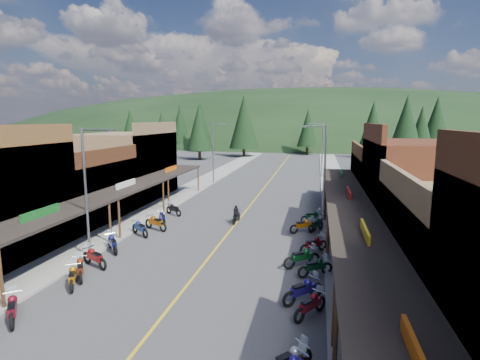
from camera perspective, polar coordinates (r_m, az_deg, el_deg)
The scene contains 45 objects.
ground at distance 27.73m, azimuth -2.23°, elevation -8.61°, with size 220.00×220.00×0.00m, color #38383A.
centerline at distance 46.83m, azimuth 3.66°, elevation -1.22°, with size 0.15×90.00×0.01m, color gold.
sidewalk_west at distance 48.77m, azimuth -6.52°, elevation -0.75°, with size 3.40×94.00×0.15m, color gray.
sidewalk_east at distance 46.44m, azimuth 14.35°, elevation -1.49°, with size 3.40×94.00×0.15m, color gray.
shop_west_2 at distance 34.45m, azimuth -24.33°, elevation -1.55°, with size 10.90×9.00×6.20m.
shop_west_3 at distance 42.35m, azimuth -16.86°, elevation 2.10°, with size 10.90×10.20×8.20m.
shop_east_2 at distance 28.73m, azimuth 26.42°, elevation -1.71°, with size 10.90×9.00×8.20m.
shop_east_3 at distance 38.11m, azimuth 22.68°, elevation -0.48°, with size 10.90×10.20×6.20m.
streetlight_0 at distance 24.06m, azimuth -22.20°, elevation -1.11°, with size 2.16×0.18×8.00m.
streetlight_1 at distance 49.61m, azimuth -3.96°, elevation 4.56°, with size 2.16×0.18×8.00m.
streetlight_2 at distance 33.86m, azimuth 12.57°, elevation 2.18°, with size 2.16×0.18×8.00m.
streetlight_3 at distance 55.76m, azimuth 12.28°, elevation 4.89°, with size 2.16×0.18×8.00m.
ridge_hill at distance 160.96m, azimuth 9.45°, elevation 6.10°, with size 310.00×140.00×60.00m, color black.
pine_0 at distance 99.15m, azimuth -16.36°, elevation 7.72°, with size 5.04×5.04×11.00m.
pine_1 at distance 100.33m, azimuth -6.01°, elevation 8.48°, with size 5.88×5.88×12.50m.
pine_2 at distance 85.20m, azimuth 0.60°, elevation 8.91°, with size 6.72×6.72×14.00m.
pine_3 at distance 91.66m, azimuth 10.29°, elevation 7.85°, with size 5.04×5.04×11.00m.
pine_4 at distance 86.40m, azimuth 19.60°, elevation 7.89°, with size 5.88×5.88×12.50m.
pine_5 at distance 101.44m, azimuth 27.77°, elevation 7.92°, with size 6.72×6.72×14.00m.
pine_7 at distance 108.63m, azimuth -9.11°, elevation 8.47°, with size 5.88×5.88×12.50m.
pine_8 at distance 71.53m, azimuth -11.79°, elevation 7.04°, with size 4.48×4.48×10.00m.
pine_9 at distance 72.81m, azimuth 25.87°, elevation 6.67°, with size 4.93×4.93×10.80m.
pine_10 at distance 79.46m, azimuth -6.25°, elevation 7.96°, with size 5.38×5.38×11.60m.
pine_11 at distance 65.06m, azimuth 23.97°, elevation 7.31°, with size 5.82×5.82×12.40m.
bike_west_2 at distance 19.30m, azimuth -31.36°, elevation -16.23°, with size 0.74×2.23×1.27m, color maroon, non-canonical shape.
bike_west_3 at distance 21.47m, azimuth -24.15°, elevation -13.17°, with size 0.71×2.12×1.21m, color #B26A0C, non-canonical shape.
bike_west_4 at distance 22.37m, azimuth -23.16°, elevation -12.13°, with size 0.73×2.20×1.26m, color maroon, non-canonical shape.
bike_west_5 at distance 23.64m, azimuth -21.31°, elevation -10.81°, with size 0.76×2.27×1.30m, color maroon, non-canonical shape.
bike_west_6 at distance 25.84m, azimuth -18.87°, elevation -8.99°, with size 0.74×2.21×1.27m, color navy, non-canonical shape.
bike_west_7 at distance 28.68m, azimuth -15.02°, elevation -6.98°, with size 0.75×2.24×1.28m, color navy, non-canonical shape.
bike_west_8 at distance 29.77m, azimuth -12.74°, elevation -6.25°, with size 0.77×2.32×1.33m, color #A4530B, non-canonical shape.
bike_west_9 at distance 31.77m, azimuth -11.78°, elevation -5.48°, with size 0.62×1.86×1.06m, color navy, non-canonical shape.
bike_west_10 at distance 34.03m, azimuth -10.09°, elevation -4.33°, with size 0.69×2.08×1.19m, color black, non-canonical shape.
bike_east_2 at distance 13.92m, azimuth 7.54°, elevation -25.50°, with size 0.68×2.05×1.17m, color #AAACB0, non-canonical shape.
bike_east_3 at distance 17.29m, azimuth 10.67°, elevation -18.08°, with size 0.71×2.12×1.21m, color maroon, non-canonical shape.
bike_east_4 at distance 18.40m, azimuth 9.59°, elevation -16.08°, with size 0.78×2.34×1.34m, color navy, non-canonical shape.
bike_east_5 at distance 21.31m, azimuth 11.41°, elevation -12.71°, with size 0.70×2.09×1.20m, color #0B3B1F, non-canonical shape.
bike_east_6 at distance 22.34m, azimuth 9.42°, elevation -11.41°, with size 0.78×2.33×1.33m, color #0D451E, non-canonical shape.
bike_east_7 at distance 24.75m, azimuth 11.15°, elevation -9.48°, with size 0.73×2.19×1.25m, color maroon, non-canonical shape.
bike_east_8 at distance 28.80m, azimuth 9.63°, elevation -6.74°, with size 0.73×2.20×1.26m, color #9C540B, non-canonical shape.
bike_east_9 at distance 29.47m, azimuth 11.49°, elevation -6.56°, with size 0.66×1.97×1.12m, color #0A361C, non-canonical shape.
bike_east_10 at distance 31.56m, azimuth 10.94°, elevation -5.40°, with size 0.71×2.14×1.22m, color #0D4527, non-canonical shape.
rider_on_bike at distance 31.08m, azimuth -0.54°, elevation -5.45°, with size 0.77×2.05×1.54m.
pedestrian_east_a at distance 19.70m, azimuth 15.39°, elevation -13.24°, with size 0.68×0.44×1.85m, color black.
pedestrian_east_b at distance 35.05m, azimuth 14.25°, elevation -3.29°, with size 0.89×0.51×1.83m, color brown.
Camera 1 is at (6.38, -25.61, 8.50)m, focal length 28.00 mm.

